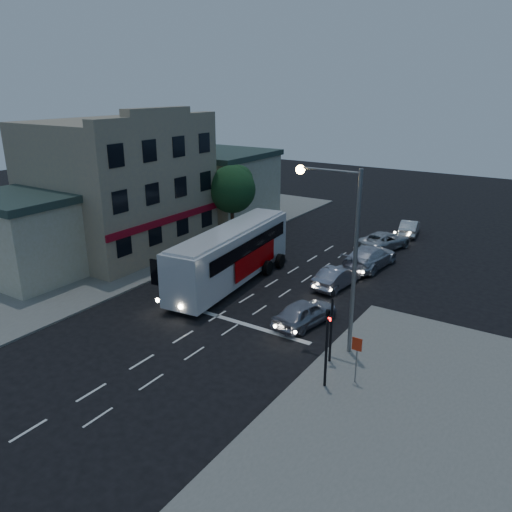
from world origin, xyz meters
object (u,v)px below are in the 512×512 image
Objects in this scene: tour_bus at (231,254)px; car_suv at (305,312)px; car_sedan_c at (384,240)px; traffic_signal_side at (327,339)px; streetlight at (343,240)px; regulatory_sign at (357,353)px; car_sedan_b at (370,257)px; traffic_signal_main at (332,317)px; car_extra at (409,228)px; street_tree at (232,187)px; car_sedan_a at (337,277)px.

tour_bus is 7.73m from car_suv.
car_sedan_c is 1.22× the size of traffic_signal_side.
streetlight is (9.70, -4.48, 3.70)m from tour_bus.
car_sedan_b is at bearing 108.47° from regulatory_sign.
regulatory_sign is (11.66, -6.91, -0.44)m from tour_bus.
tour_bus reaches higher than car_suv.
car_suv is (7.05, -2.88, -1.31)m from tour_bus.
car_suv is at bearing 148.86° from streetlight.
car_sedan_c is (-0.94, 15.57, -0.03)m from car_suv.
car_suv is 10.72m from car_sedan_b.
regulatory_sign reaches higher than car_suv.
traffic_signal_main is 1.86× the size of regulatory_sign.
regulatory_sign is at bearing 91.41° from car_extra.
street_tree is at bearing 135.50° from traffic_signal_side.
car_sedan_a is 9.75m from streetlight.
tour_bus is 2.49× the size of car_sedan_c.
traffic_signal_main is at bearing 118.21° from car_sedan_a.
regulatory_sign is at bearing 150.13° from car_suv.
car_suv is at bearing -28.29° from tour_bus.
car_sedan_b is 0.90× the size of street_tree.
car_sedan_c is (6.12, 12.69, -1.34)m from tour_bus.
car_suv reaches higher than car_sedan_a.
car_extra is 25.20m from regulatory_sign.
streetlight is (-1.96, 2.44, 4.14)m from regulatory_sign.
car_extra is (6.63, 17.77, -1.37)m from tour_bus.
car_sedan_b is at bearing -2.29° from street_tree.
car_sedan_a is 0.75× the size of car_sedan_b.
tour_bus is at bearing 149.36° from traffic_signal_main.
tour_bus is 10.49m from street_tree.
car_sedan_b is (0.46, 4.72, 0.12)m from car_sedan_a.
street_tree is at bearing 138.92° from regulatory_sign.
streetlight is (2.65, -1.60, 5.01)m from car_suv.
streetlight is (3.59, -17.17, 5.04)m from car_sedan_c.
car_sedan_a is at bearing 78.47° from car_extra.
car_sedan_b is 9.92m from car_extra.
car_sedan_a is at bearing -71.15° from car_suv.
street_tree is (-11.97, -4.34, 3.80)m from car_sedan_c.
car_suv is 0.85× the size of car_sedan_c.
car_extra is at bearing -77.46° from car_suv.
car_sedan_b is 1.36× the size of traffic_signal_main.
tour_bus reaches higher than car_extra.
traffic_signal_side is at bearing 119.62° from car_sedan_c.
regulatory_sign is (1.70, -1.01, -0.82)m from traffic_signal_main.
car_suv is 17.51m from street_tree.
car_extra is at bearing 98.92° from traffic_signal_side.
street_tree is at bearing 2.47° from car_sedan_b.
car_suv is 6.39m from traffic_signal_side.
regulatory_sign is at bearing 122.95° from car_sedan_c.
regulatory_sign is at bearing 124.20° from car_sedan_a.
traffic_signal_side reaches higher than car_sedan_b.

